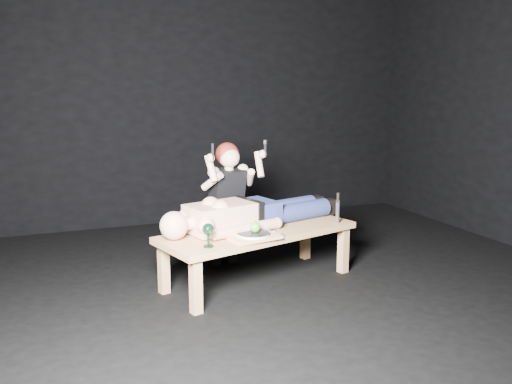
% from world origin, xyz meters
% --- Properties ---
extents(ground, '(5.00, 5.00, 0.00)m').
position_xyz_m(ground, '(0.00, 0.00, 0.00)').
color(ground, black).
rests_on(ground, ground).
extents(back_wall, '(5.00, 0.00, 5.00)m').
position_xyz_m(back_wall, '(0.00, 2.50, 1.50)').
color(back_wall, black).
rests_on(back_wall, ground).
extents(table, '(1.74, 1.02, 0.45)m').
position_xyz_m(table, '(-0.29, 0.24, 0.23)').
color(table, tan).
rests_on(table, ground).
extents(lying_man, '(1.81, 0.96, 0.28)m').
position_xyz_m(lying_man, '(-0.27, 0.37, 0.59)').
color(lying_man, '#E3AD94').
rests_on(lying_man, table).
extents(kneeling_woman, '(0.72, 0.78, 1.15)m').
position_xyz_m(kneeling_woman, '(-0.41, 0.77, 0.58)').
color(kneeling_woman, black).
rests_on(kneeling_woman, ground).
extents(serving_tray, '(0.42, 0.34, 0.02)m').
position_xyz_m(serving_tray, '(-0.42, 0.00, 0.46)').
color(serving_tray, tan).
rests_on(serving_tray, table).
extents(plate, '(0.29, 0.29, 0.02)m').
position_xyz_m(plate, '(-0.42, 0.00, 0.48)').
color(plate, white).
rests_on(plate, serving_tray).
extents(apple, '(0.08, 0.08, 0.08)m').
position_xyz_m(apple, '(-0.40, 0.01, 0.53)').
color(apple, '#39941C').
rests_on(apple, plate).
extents(goblet, '(0.11, 0.11, 0.18)m').
position_xyz_m(goblet, '(-0.81, -0.10, 0.54)').
color(goblet, black).
rests_on(goblet, table).
extents(fork_flat, '(0.07, 0.17, 0.01)m').
position_xyz_m(fork_flat, '(-0.56, -0.02, 0.45)').
color(fork_flat, '#B2B2B7').
rests_on(fork_flat, table).
extents(knife_flat, '(0.02, 0.17, 0.01)m').
position_xyz_m(knife_flat, '(-0.18, 0.04, 0.45)').
color(knife_flat, '#B2B2B7').
rests_on(knife_flat, table).
extents(spoon_flat, '(0.16, 0.10, 0.01)m').
position_xyz_m(spoon_flat, '(-0.26, 0.16, 0.45)').
color(spoon_flat, '#B2B2B7').
rests_on(spoon_flat, table).
extents(carving_knife, '(0.04, 0.04, 0.26)m').
position_xyz_m(carving_knife, '(0.42, 0.19, 0.58)').
color(carving_knife, '#B2B2B7').
rests_on(carving_knife, table).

